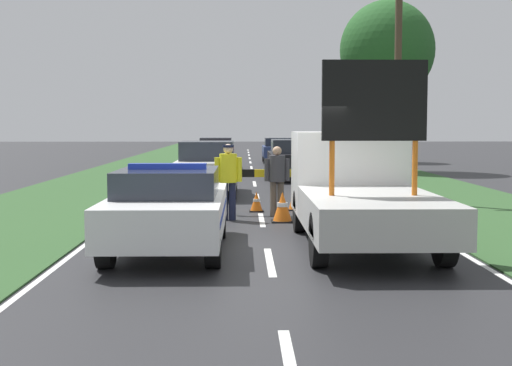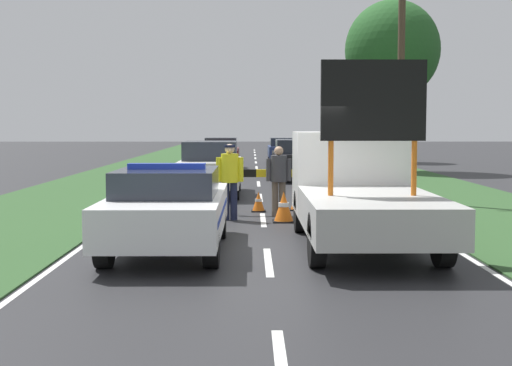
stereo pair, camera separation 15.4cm
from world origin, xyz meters
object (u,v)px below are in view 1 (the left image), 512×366
utility_pole (398,78)px  traffic_cone_near_truck (256,202)px  queued_car_wagon_maroon (216,153)px  roadside_tree_near_right (369,70)px  police_car (169,208)px  queued_car_hatch_blue (279,150)px  traffic_cone_behind_barrier (282,207)px  traffic_cone_lane_edge (295,200)px  queued_car_sedan_black (291,159)px  work_truck (358,188)px  queued_car_van_white (207,168)px  pedestrian_civilian (277,175)px  traffic_cone_near_police (190,207)px  roadside_tree_near_left (387,51)px  police_officer (228,175)px  road_barrier (271,178)px  traffic_cone_centre_front (156,199)px

utility_pole → traffic_cone_near_truck: bearing=-151.2°
queued_car_wagon_maroon → roadside_tree_near_right: (8.75, 7.20, 4.57)m
police_car → queued_car_wagon_maroon: queued_car_wagon_maroon is taller
roadside_tree_near_right → queued_car_hatch_blue: bearing=-170.3°
traffic_cone_behind_barrier → traffic_cone_lane_edge: (0.45, 2.23, -0.08)m
traffic_cone_behind_barrier → queued_car_hatch_blue: queued_car_hatch_blue is taller
traffic_cone_near_truck → queued_car_sedan_black: queued_car_sedan_black is taller
work_truck → utility_pole: 7.74m
queued_car_hatch_blue → police_car: bearing=83.3°
queued_car_hatch_blue → roadside_tree_near_right: bearing=-170.3°
work_truck → queued_car_van_white: bearing=-68.2°
traffic_cone_lane_edge → roadside_tree_near_right: size_ratio=0.07×
pedestrian_civilian → traffic_cone_near_police: 2.31m
traffic_cone_behind_barrier → queued_car_sedan_black: (1.02, 12.62, 0.49)m
pedestrian_civilian → roadside_tree_near_left: roadside_tree_near_left is taller
traffic_cone_lane_edge → utility_pole: utility_pole is taller
police_officer → traffic_cone_lane_edge: police_officer is taller
traffic_cone_near_police → roadside_tree_near_right: 28.01m
queued_car_van_white → pedestrian_civilian: bearing=110.3°
traffic_cone_near_police → roadside_tree_near_left: roadside_tree_near_left is taller
traffic_cone_lane_edge → queued_car_hatch_blue: (0.76, 23.04, 0.48)m
road_barrier → traffic_cone_lane_edge: road_barrier is taller
traffic_cone_centre_front → traffic_cone_behind_barrier: traffic_cone_behind_barrier is taller
police_car → queued_car_wagon_maroon: size_ratio=1.13×
police_car → utility_pole: 10.10m
police_officer → traffic_cone_centre_front: 2.57m
police_officer → traffic_cone_behind_barrier: bearing=-171.4°
traffic_cone_centre_front → queued_car_sedan_black: bearing=68.8°
traffic_cone_centre_front → queued_car_wagon_maroon: 17.07m
work_truck → roadside_tree_near_right: roadside_tree_near_right is taller
police_car → traffic_cone_near_truck: size_ratio=9.37×
traffic_cone_near_truck → roadside_tree_near_left: bearing=67.5°
police_car → traffic_cone_centre_front: (-0.93, 5.69, -0.44)m
pedestrian_civilian → queued_car_sedan_black: size_ratio=0.37×
traffic_cone_near_police → queued_car_van_white: bearing=89.2°
work_truck → police_officer: (-2.48, 3.17, 0.03)m
pedestrian_civilian → roadside_tree_near_left: (5.88, 16.33, 4.64)m
traffic_cone_behind_barrier → work_truck: bearing=-66.1°
queued_car_wagon_maroon → police_officer: bearing=93.0°
queued_car_van_white → roadside_tree_near_right: size_ratio=0.62×
traffic_cone_near_truck → traffic_cone_behind_barrier: (0.55, -1.94, 0.09)m
work_truck → roadside_tree_near_right: (5.29, 29.01, 4.36)m
work_truck → police_car: bearing=16.8°
queued_car_van_white → traffic_cone_lane_edge: bearing=121.9°
police_officer → queued_car_sedan_black: 12.48m
police_car → traffic_cone_near_police: size_ratio=6.92×
traffic_cone_centre_front → traffic_cone_lane_edge: size_ratio=1.20×
traffic_cone_near_police → traffic_cone_centre_front: size_ratio=1.06×
queued_car_sedan_black → utility_pole: utility_pole is taller
traffic_cone_near_truck → queued_car_van_white: bearing=108.9°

